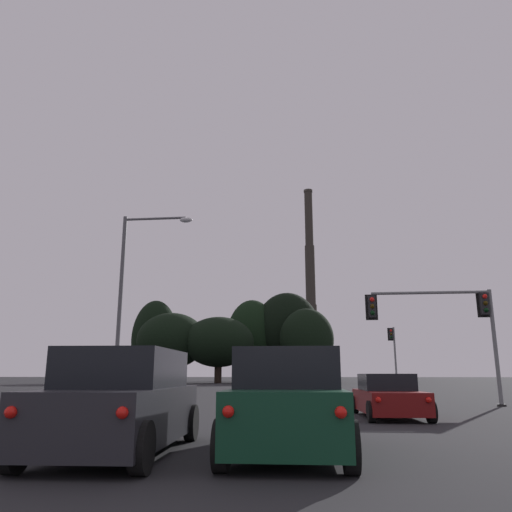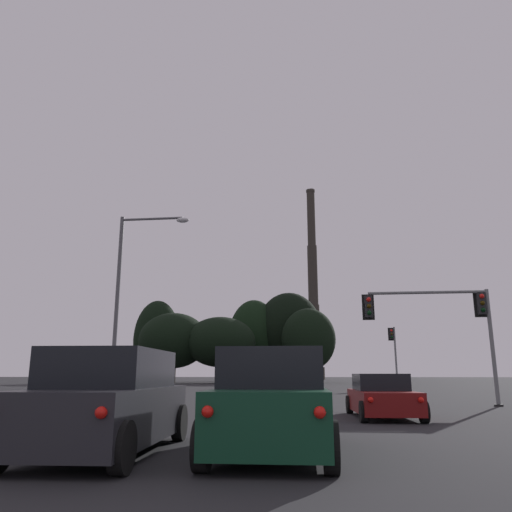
% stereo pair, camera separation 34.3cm
% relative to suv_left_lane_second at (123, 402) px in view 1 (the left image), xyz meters
% --- Properties ---
extents(suv_left_lane_second, '(2.32, 4.98, 1.86)m').
position_rel_suv_left_lane_second_xyz_m(suv_left_lane_second, '(0.00, 0.00, 0.00)').
color(suv_left_lane_second, '#232328').
rests_on(suv_left_lane_second, ground_plane).
extents(suv_center_lane_second, '(2.19, 4.94, 1.86)m').
position_rel_suv_left_lane_second_xyz_m(suv_center_lane_second, '(3.03, 0.41, 0.00)').
color(suv_center_lane_second, '#0F3823').
rests_on(suv_center_lane_second, ground_plane).
extents(sedan_right_lane_front, '(2.17, 4.77, 1.43)m').
position_rel_suv_left_lane_second_xyz_m(sedan_right_lane_front, '(6.03, 8.56, -0.23)').
color(sedan_right_lane_front, maroon).
rests_on(sedan_right_lane_front, ground_plane).
extents(traffic_light_far_right, '(0.78, 0.50, 5.96)m').
position_rel_suv_left_lane_second_xyz_m(traffic_light_far_right, '(11.61, 41.47, 3.01)').
color(traffic_light_far_right, slate).
rests_on(traffic_light_far_right, ground_plane).
extents(traffic_light_overhead_right, '(6.00, 0.50, 5.33)m').
position_rel_suv_left_lane_second_xyz_m(traffic_light_overhead_right, '(10.00, 15.19, 3.20)').
color(traffic_light_overhead_right, slate).
rests_on(traffic_light_overhead_right, ground_plane).
extents(street_lamp, '(3.60, 0.36, 9.29)m').
position_rel_suv_left_lane_second_xyz_m(street_lamp, '(-5.26, 14.33, 4.78)').
color(street_lamp, '#56565B').
rests_on(street_lamp, ground_plane).
extents(smokestack, '(5.38, 5.38, 57.21)m').
position_rel_suv_left_lane_second_xyz_m(smokestack, '(4.15, 137.57, 21.50)').
color(smokestack, '#2B2722').
rests_on(smokestack, ground_plane).
extents(treeline_right_mid, '(9.61, 8.65, 15.22)m').
position_rel_suv_left_lane_second_xyz_m(treeline_right_mid, '(-7.24, 84.58, 7.29)').
color(treeline_right_mid, black).
rests_on(treeline_right_mid, ground_plane).
extents(treeline_center_right, '(11.99, 10.79, 11.88)m').
position_rel_suv_left_lane_second_xyz_m(treeline_center_right, '(-20.30, 75.89, 6.24)').
color(treeline_center_right, black).
rests_on(treeline_center_right, ground_plane).
extents(treeline_center_left, '(8.49, 7.64, 14.84)m').
position_rel_suv_left_lane_second_xyz_m(treeline_center_left, '(-24.82, 80.75, 6.66)').
color(treeline_center_left, black).
rests_on(treeline_center_left, ground_plane).
extents(treeline_far_right, '(12.52, 11.27, 16.63)m').
position_rel_suv_left_lane_second_xyz_m(treeline_far_right, '(-0.67, 85.50, 8.24)').
color(treeline_far_right, black).
rests_on(treeline_far_right, ground_plane).
extents(treeline_left_mid, '(9.49, 8.54, 12.82)m').
position_rel_suv_left_lane_second_xyz_m(treeline_left_mid, '(2.96, 79.56, 6.53)').
color(treeline_left_mid, black).
rests_on(treeline_left_mid, ground_plane).
extents(treeline_far_left, '(12.00, 10.80, 11.02)m').
position_rel_suv_left_lane_second_xyz_m(treeline_far_left, '(-11.92, 75.25, 5.89)').
color(treeline_far_left, black).
rests_on(treeline_far_left, ground_plane).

